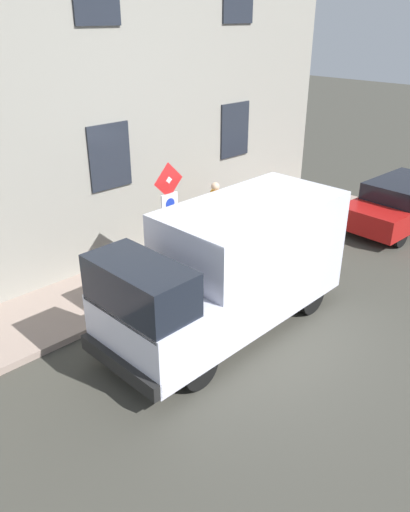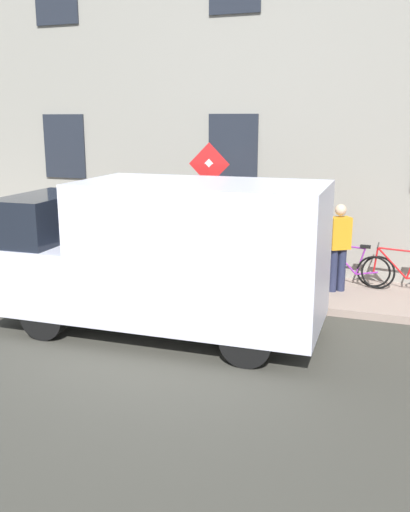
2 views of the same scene
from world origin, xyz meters
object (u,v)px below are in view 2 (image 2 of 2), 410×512
Objects in this scene: bicycle_purple at (351,268)px; sign_post_stacked at (209,198)px; bicycle_red at (401,272)px; pedestrian at (339,245)px; litter_bin at (243,271)px; delivery_van at (166,254)px.

sign_post_stacked is at bearing 30.98° from bicycle_purple.
bicycle_purple is (0.00, 0.96, 0.00)m from bicycle_red.
pedestrian is at bearing -68.40° from sign_post_stacked.
pedestrian reaches higher than bicycle_purple.
delivery_van is at bearing 160.86° from litter_bin.
pedestrian is at bearing -65.16° from litter_bin.
sign_post_stacked is 1.55m from litter_bin.
bicycle_purple is at bearing -129.73° from delivery_van.
delivery_van is (-1.91, 0.07, -0.66)m from sign_post_stacked.
delivery_van is 5.97× the size of litter_bin.
bicycle_red is 1.90× the size of litter_bin.
litter_bin is at bearing -99.08° from pedestrian.
litter_bin is (2.05, -0.71, -0.74)m from delivery_van.
pedestrian reaches higher than litter_bin.
pedestrian is (0.92, -2.33, -0.92)m from sign_post_stacked.
bicycle_purple is 1.90× the size of litter_bin.
pedestrian is at bearing 67.75° from bicycle_purple.
bicycle_red is 1.39m from pedestrian.
delivery_van is at bearing 53.88° from bicycle_purple.
bicycle_red is (1.39, -3.51, -1.48)m from sign_post_stacked.
bicycle_red is at bearing -66.42° from litter_bin.
bicycle_purple is at bearing 0.01° from bicycle_red.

